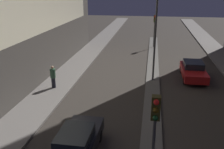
{
  "coord_description": "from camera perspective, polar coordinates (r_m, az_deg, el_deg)",
  "views": [
    {
      "loc": [
        -0.27,
        -3.53,
        7.83
      ],
      "look_at": [
        -3.53,
        16.72,
        0.5
      ],
      "focal_mm": 40.0,
      "sensor_mm": 36.0,
      "label": 1
    }
  ],
  "objects": [
    {
      "name": "car_right_lane",
      "position": [
        23.13,
        18.08,
        0.88
      ],
      "size": [
        1.91,
        4.48,
        1.51
      ],
      "color": "maroon",
      "rests_on": "ground"
    },
    {
      "name": "street_lamp",
      "position": [
        20.59,
        10.25,
        15.29
      ],
      "size": [
        0.58,
        0.58,
        8.83
      ],
      "color": "#383838",
      "rests_on": "median_strip"
    },
    {
      "name": "pedestrian_on_left_sidewalk",
      "position": [
        20.17,
        -13.33,
        -0.42
      ],
      "size": [
        0.42,
        0.42,
        1.8
      ],
      "color": "black",
      "rests_on": "sidewalk_left"
    },
    {
      "name": "traffic_light_near",
      "position": [
        9.16,
        9.75,
        -11.17
      ],
      "size": [
        0.32,
        0.42,
        4.15
      ],
      "color": "#383838",
      "rests_on": "median_strip"
    },
    {
      "name": "traffic_light_mid",
      "position": [
        33.32,
        9.73,
        11.37
      ],
      "size": [
        0.32,
        0.42,
        4.15
      ],
      "color": "#383838",
      "rests_on": "median_strip"
    },
    {
      "name": "car_left_lane",
      "position": [
        12.35,
        -8.01,
        -15.33
      ],
      "size": [
        1.73,
        4.45,
        1.58
      ],
      "color": "black",
      "rests_on": "ground"
    },
    {
      "name": "median_strip",
      "position": [
        23.38,
        9.29,
        -0.01
      ],
      "size": [
        1.15,
        35.03,
        0.13
      ],
      "color": "#56544F",
      "rests_on": "ground"
    }
  ]
}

